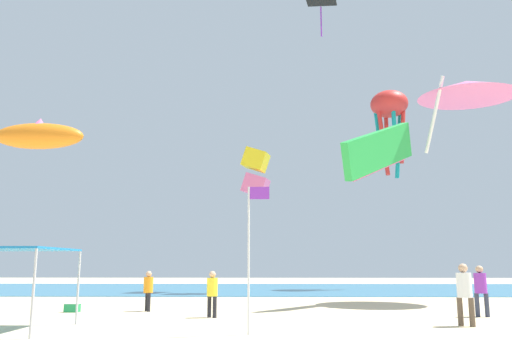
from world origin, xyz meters
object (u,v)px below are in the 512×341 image
(person_rightmost, at_px, (464,289))
(kite_diamond_black, at_px, (321,1))
(kite_inflatable_orange, at_px, (39,136))
(kite_box_yellow, at_px, (256,173))
(person_central, at_px, (212,290))
(kite_delta_pink, at_px, (467,89))
(person_near_tent, at_px, (481,287))
(person_leftmost, at_px, (148,288))
(canopy_tent, at_px, (15,252))
(cooler_box, at_px, (72,308))
(kite_octopus_red, at_px, (389,109))
(banner_flag, at_px, (251,245))
(kite_parafoil_green, at_px, (379,151))

(person_rightmost, xyz_separation_m, kite_diamond_black, (-1.87, 20.46, 20.86))
(kite_inflatable_orange, height_order, kite_box_yellow, kite_box_yellow)
(person_central, xyz_separation_m, kite_delta_pink, (12.38, 6.93, 9.87))
(person_near_tent, xyz_separation_m, person_leftmost, (-12.56, 1.91, -0.13))
(canopy_tent, relative_size, person_rightmost, 1.71)
(canopy_tent, height_order, kite_diamond_black, kite_diamond_black)
(canopy_tent, distance_m, kite_box_yellow, 20.40)
(kite_delta_pink, bearing_deg, cooler_box, 175.40)
(person_central, bearing_deg, kite_inflatable_orange, -172.12)
(cooler_box, bearing_deg, kite_octopus_red, 46.33)
(kite_octopus_red, bearing_deg, kite_box_yellow, 111.15)
(banner_flag, xyz_separation_m, kite_box_yellow, (-0.31, 19.17, 5.44))
(person_rightmost, bearing_deg, person_central, -165.12)
(kite_delta_pink, height_order, kite_box_yellow, kite_delta_pink)
(canopy_tent, xyz_separation_m, person_central, (5.39, 3.76, -1.27))
(cooler_box, distance_m, kite_parafoil_green, 15.06)
(person_leftmost, bearing_deg, canopy_tent, 129.13)
(kite_octopus_red, bearing_deg, kite_diamond_black, 104.71)
(kite_inflatable_orange, bearing_deg, kite_box_yellow, -146.44)
(person_central, height_order, banner_flag, banner_flag)
(person_near_tent, xyz_separation_m, kite_diamond_black, (-3.53, 17.57, 20.90))
(person_leftmost, relative_size, person_rightmost, 0.84)
(kite_box_yellow, bearing_deg, kite_octopus_red, 130.32)
(kite_parafoil_green, xyz_separation_m, kite_diamond_black, (-1.09, 13.06, 14.83))
(banner_flag, bearing_deg, kite_diamond_black, 78.33)
(kite_box_yellow, bearing_deg, kite_delta_pink, 67.90)
(person_near_tent, distance_m, kite_diamond_black, 27.53)
(person_central, xyz_separation_m, kite_parafoil_green, (7.27, 4.97, 6.18))
(banner_flag, xyz_separation_m, kite_diamond_black, (4.65, 22.50, 19.57))
(kite_octopus_red, height_order, kite_box_yellow, kite_octopus_red)
(kite_parafoil_green, xyz_separation_m, kite_delta_pink, (5.12, 1.96, 3.68))
(person_rightmost, bearing_deg, person_near_tent, 91.74)
(person_leftmost, bearing_deg, kite_diamond_black, -58.28)
(kite_diamond_black, height_order, kite_delta_pink, kite_diamond_black)
(kite_box_yellow, bearing_deg, person_rightmost, 34.47)
(person_central, distance_m, banner_flag, 4.94)
(canopy_tent, distance_m, kite_delta_pink, 22.46)
(person_leftmost, xyz_separation_m, person_central, (2.85, -2.37, 0.02))
(kite_octopus_red, bearing_deg, kite_inflatable_orange, 114.65)
(person_central, xyz_separation_m, banner_flag, (1.53, -4.47, 1.44))
(canopy_tent, relative_size, person_central, 1.99)
(cooler_box, height_order, kite_octopus_red, kite_octopus_red)
(kite_delta_pink, bearing_deg, kite_box_yellow, 125.25)
(kite_inflatable_orange, xyz_separation_m, kite_delta_pink, (22.39, -0.17, 2.32))
(kite_diamond_black, xyz_separation_m, kite_delta_pink, (6.21, -11.10, -11.15))
(person_central, bearing_deg, kite_delta_pink, 72.50)
(canopy_tent, xyz_separation_m, kite_parafoil_green, (12.65, 8.73, 4.92))
(kite_octopus_red, xyz_separation_m, kite_inflatable_orange, (-21.59, -13.03, -5.39))
(kite_delta_pink, bearing_deg, canopy_tent, -168.89)
(person_rightmost, height_order, kite_diamond_black, kite_diamond_black)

